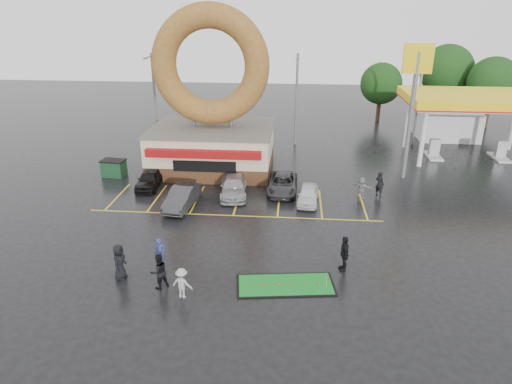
# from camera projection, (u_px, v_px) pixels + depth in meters

# --- Properties ---
(ground) EXTENTS (120.00, 120.00, 0.00)m
(ground) POSITION_uv_depth(u_px,v_px,m) (226.00, 239.00, 27.72)
(ground) COLOR black
(ground) RESTS_ON ground
(donut_shop) EXTENTS (10.20, 8.70, 13.50)m
(donut_shop) POSITION_uv_depth(u_px,v_px,m) (212.00, 118.00, 38.23)
(donut_shop) COLOR #472B19
(donut_shop) RESTS_ON ground
(gas_station) EXTENTS (12.30, 13.65, 5.90)m
(gas_station) POSITION_uv_depth(u_px,v_px,m) (462.00, 111.00, 43.97)
(gas_station) COLOR silver
(gas_station) RESTS_ON ground
(shell_sign) EXTENTS (2.20, 0.36, 10.60)m
(shell_sign) POSITION_uv_depth(u_px,v_px,m) (414.00, 87.00, 34.91)
(shell_sign) COLOR slate
(shell_sign) RESTS_ON ground
(streetlight_left) EXTENTS (0.40, 2.21, 9.00)m
(streetlight_left) POSITION_uv_depth(u_px,v_px,m) (155.00, 97.00, 45.08)
(streetlight_left) COLOR slate
(streetlight_left) RESTS_ON ground
(streetlight_mid) EXTENTS (0.40, 2.21, 9.00)m
(streetlight_mid) POSITION_uv_depth(u_px,v_px,m) (296.00, 98.00, 44.86)
(streetlight_mid) COLOR slate
(streetlight_mid) RESTS_ON ground
(streetlight_right) EXTENTS (0.40, 2.21, 9.00)m
(streetlight_right) POSITION_uv_depth(u_px,v_px,m) (419.00, 98.00, 44.79)
(streetlight_right) COLOR slate
(streetlight_right) RESTS_ON ground
(tree_far_a) EXTENTS (5.60, 5.60, 8.00)m
(tree_far_a) POSITION_uv_depth(u_px,v_px,m) (493.00, 82.00, 51.27)
(tree_far_a) COLOR #332114
(tree_far_a) RESTS_ON ground
(tree_far_c) EXTENTS (6.30, 6.30, 9.00)m
(tree_far_c) POSITION_uv_depth(u_px,v_px,m) (447.00, 71.00, 55.03)
(tree_far_c) COLOR #332114
(tree_far_c) RESTS_ON ground
(tree_far_d) EXTENTS (4.90, 4.90, 7.00)m
(tree_far_d) POSITION_uv_depth(u_px,v_px,m) (381.00, 84.00, 54.34)
(tree_far_d) COLOR #332114
(tree_far_d) RESTS_ON ground
(car_black) EXTENTS (1.74, 4.02, 1.35)m
(car_black) POSITION_uv_depth(u_px,v_px,m) (149.00, 179.00, 35.43)
(car_black) COLOR black
(car_black) RESTS_ON ground
(car_dgrey) EXTENTS (1.99, 4.50, 1.44)m
(car_dgrey) POSITION_uv_depth(u_px,v_px,m) (182.00, 197.00, 31.92)
(car_dgrey) COLOR #2F2F32
(car_dgrey) RESTS_ON ground
(car_silver) EXTENTS (2.38, 4.85, 1.36)m
(car_silver) POSITION_uv_depth(u_px,v_px,m) (234.00, 186.00, 33.98)
(car_silver) COLOR #97979B
(car_silver) RESTS_ON ground
(car_grey) EXTENTS (2.25, 4.72, 1.30)m
(car_grey) POSITION_uv_depth(u_px,v_px,m) (282.00, 184.00, 34.59)
(car_grey) COLOR #303033
(car_grey) RESTS_ON ground
(car_white) EXTENTS (1.74, 3.68, 1.22)m
(car_white) POSITION_uv_depth(u_px,v_px,m) (308.00, 195.00, 32.69)
(car_white) COLOR silver
(car_white) RESTS_ON ground
(person_blue) EXTENTS (0.68, 0.57, 1.60)m
(person_blue) POSITION_uv_depth(u_px,v_px,m) (160.00, 253.00, 24.65)
(person_blue) COLOR navy
(person_blue) RESTS_ON ground
(person_blackjkt) EXTENTS (1.15, 1.13, 1.87)m
(person_blackjkt) POSITION_uv_depth(u_px,v_px,m) (159.00, 271.00, 22.66)
(person_blackjkt) COLOR black
(person_blackjkt) RESTS_ON ground
(person_hoodie) EXTENTS (1.14, 0.81, 1.59)m
(person_hoodie) POSITION_uv_depth(u_px,v_px,m) (182.00, 283.00, 21.93)
(person_hoodie) COLOR #9A999C
(person_hoodie) RESTS_ON ground
(person_bystander) EXTENTS (0.67, 0.98, 1.94)m
(person_bystander) POSITION_uv_depth(u_px,v_px,m) (119.00, 262.00, 23.42)
(person_bystander) COLOR black
(person_bystander) RESTS_ON ground
(person_cameraman) EXTENTS (0.65, 1.22, 1.98)m
(person_cameraman) POSITION_uv_depth(u_px,v_px,m) (344.00, 253.00, 24.20)
(person_cameraman) COLOR black
(person_cameraman) RESTS_ON ground
(person_walker_near) EXTENTS (1.53, 1.17, 1.61)m
(person_walker_near) POSITION_uv_depth(u_px,v_px,m) (362.00, 188.00, 33.42)
(person_walker_near) COLOR gray
(person_walker_near) RESTS_ON ground
(person_walker_far) EXTENTS (0.82, 0.81, 1.91)m
(person_walker_far) POSITION_uv_depth(u_px,v_px,m) (380.00, 184.00, 33.71)
(person_walker_far) COLOR black
(person_walker_far) RESTS_ON ground
(dumpster) EXTENTS (1.91, 1.38, 1.30)m
(dumpster) POSITION_uv_depth(u_px,v_px,m) (114.00, 168.00, 37.81)
(dumpster) COLOR #194326
(dumpster) RESTS_ON ground
(putting_green) EXTENTS (5.18, 2.78, 0.62)m
(putting_green) POSITION_uv_depth(u_px,v_px,m) (285.00, 285.00, 23.14)
(putting_green) COLOR black
(putting_green) RESTS_ON ground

